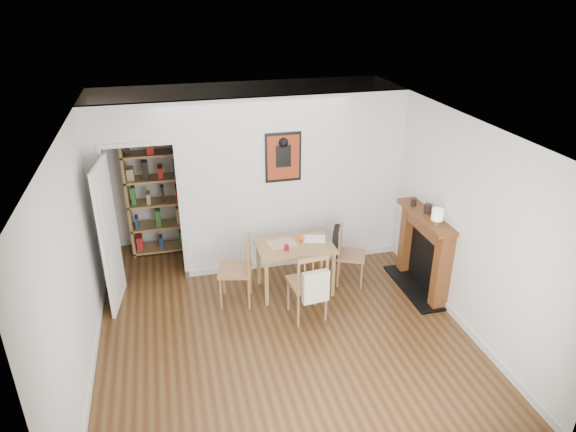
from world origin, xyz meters
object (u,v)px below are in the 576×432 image
object	(u,v)px
chair_front	(308,283)
bookshelf	(155,191)
chair_left	(235,271)
ceramic_jar_a	(428,209)
mantel_lamp	(437,216)
ceramic_jar_b	(414,202)
dining_table	(295,251)
orange_fruit	(302,239)
chair_right	(350,255)
fireplace	(425,250)
red_glass	(287,248)
notebook	(314,239)

from	to	relation	value
chair_front	bookshelf	distance (m)	2.99
chair_left	ceramic_jar_a	distance (m)	2.72
mantel_lamp	ceramic_jar_b	bearing A→B (deg)	88.93
dining_table	chair_left	size ratio (longest dim) A/B	1.08
orange_fruit	chair_front	bearing A→B (deg)	-99.52
chair_right	fireplace	bearing A→B (deg)	-22.62
fireplace	mantel_lamp	world-z (taller)	mantel_lamp
dining_table	ceramic_jar_a	size ratio (longest dim) A/B	8.33
fireplace	ceramic_jar_a	distance (m)	0.61
chair_front	dining_table	bearing A→B (deg)	89.63
chair_right	ceramic_jar_b	bearing A→B (deg)	-5.19
red_glass	ceramic_jar_a	distance (m)	1.98
dining_table	ceramic_jar_a	xyz separation A→B (m)	(1.76, -0.34, 0.59)
chair_right	orange_fruit	bearing A→B (deg)	173.69
chair_right	orange_fruit	size ratio (longest dim) A/B	10.12
mantel_lamp	orange_fruit	bearing A→B (deg)	152.18
bookshelf	mantel_lamp	xyz separation A→B (m)	(3.49, -2.40, 0.26)
ceramic_jar_a	chair_right	bearing A→B (deg)	159.51
dining_table	fireplace	bearing A→B (deg)	-12.27
bookshelf	red_glass	size ratio (longest dim) A/B	25.84
chair_left	orange_fruit	size ratio (longest dim) A/B	11.34
chair_left	bookshelf	xyz separation A→B (m)	(-0.96, 1.76, 0.56)
chair_front	mantel_lamp	distance (m)	1.86
dining_table	notebook	distance (m)	0.33
chair_front	red_glass	distance (m)	0.61
notebook	ceramic_jar_a	bearing A→B (deg)	-16.90
notebook	ceramic_jar_a	distance (m)	1.60
ceramic_jar_a	ceramic_jar_b	bearing A→B (deg)	104.48
chair_left	mantel_lamp	distance (m)	2.73
chair_right	bookshelf	bearing A→B (deg)	147.71
ceramic_jar_a	orange_fruit	bearing A→B (deg)	165.32
red_glass	dining_table	bearing A→B (deg)	36.67
chair_front	bookshelf	size ratio (longest dim) A/B	0.46
orange_fruit	ceramic_jar_b	bearing A→B (deg)	-5.69
bookshelf	orange_fruit	xyz separation A→B (m)	(1.93, -1.58, -0.29)
bookshelf	chair_right	bearing A→B (deg)	-32.29
chair_front	ceramic_jar_b	xyz separation A→B (m)	(1.69, 0.58, 0.72)
notebook	chair_front	bearing A→B (deg)	-112.28
notebook	ceramic_jar_b	size ratio (longest dim) A/B	2.90
bookshelf	notebook	bearing A→B (deg)	-36.60
mantel_lamp	ceramic_jar_b	size ratio (longest dim) A/B	2.23
bookshelf	notebook	xyz separation A→B (m)	(2.12, -1.57, -0.32)
chair_front	ceramic_jar_a	world-z (taller)	ceramic_jar_a
bookshelf	ceramic_jar_b	size ratio (longest dim) A/B	20.27
ceramic_jar_b	dining_table	bearing A→B (deg)	177.72
chair_right	chair_left	bearing A→B (deg)	-176.54
ceramic_jar_b	orange_fruit	bearing A→B (deg)	174.31
chair_right	fireplace	world-z (taller)	fireplace
bookshelf	mantel_lamp	bearing A→B (deg)	-34.58
ceramic_jar_a	fireplace	bearing A→B (deg)	-80.53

